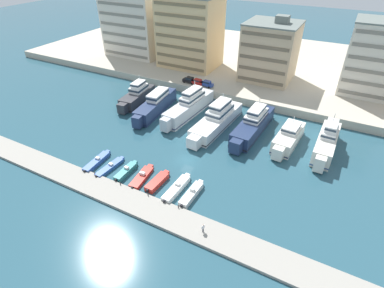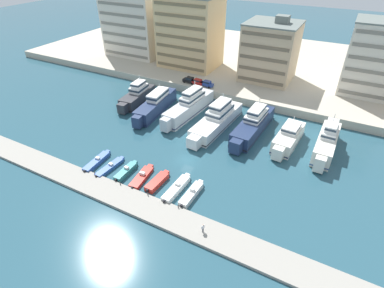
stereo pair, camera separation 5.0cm
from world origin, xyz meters
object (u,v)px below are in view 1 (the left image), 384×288
at_px(yacht_navy_left, 156,104).
at_px(car_blue_mid_left, 207,83).
at_px(yacht_silver_mid_left, 189,106).
at_px(motorboat_teal_mid_left, 126,171).
at_px(yacht_ivory_center_right, 288,137).
at_px(car_black_far_left, 189,80).
at_px(car_red_left, 197,82).
at_px(pedestrian_near_edge, 203,227).
at_px(motorboat_blue_far_left, 97,161).
at_px(motorboat_white_mid_right, 192,194).
at_px(motorboat_red_center_left, 142,177).
at_px(motorboat_blue_left, 110,167).
at_px(yacht_ivory_mid_right, 327,142).
at_px(yacht_charcoal_far_left, 137,96).
at_px(motorboat_red_center, 157,182).
at_px(yacht_navy_center, 253,124).
at_px(motorboat_white_center_right, 177,188).
at_px(yacht_white_center_left, 217,119).

bearing_deg(yacht_navy_left, car_blue_mid_left, 67.28).
relative_size(yacht_silver_mid_left, motorboat_teal_mid_left, 3.29).
height_order(yacht_ivory_center_right, car_blue_mid_left, yacht_ivory_center_right).
bearing_deg(car_black_far_left, yacht_silver_mid_left, -61.87).
relative_size(car_red_left, pedestrian_near_edge, 2.54).
height_order(motorboat_blue_far_left, car_red_left, car_red_left).
distance_m(yacht_navy_left, motorboat_white_mid_right, 34.11).
xyz_separation_m(yacht_silver_mid_left, yacht_ivory_center_right, (26.44, -2.11, -0.59)).
height_order(yacht_ivory_center_right, motorboat_teal_mid_left, yacht_ivory_center_right).
bearing_deg(car_blue_mid_left, motorboat_red_center_left, -81.90).
bearing_deg(motorboat_red_center_left, yacht_ivory_center_right, 48.50).
bearing_deg(yacht_silver_mid_left, motorboat_blue_far_left, -103.87).
relative_size(yacht_silver_mid_left, car_blue_mid_left, 5.18).
distance_m(motorboat_blue_left, motorboat_teal_mid_left, 3.85).
height_order(yacht_ivory_mid_right, car_blue_mid_left, yacht_ivory_mid_right).
distance_m(motorboat_blue_left, car_red_left, 42.04).
xyz_separation_m(yacht_navy_left, car_red_left, (3.96, 16.78, 1.10)).
relative_size(yacht_ivory_center_right, pedestrian_near_edge, 9.11).
distance_m(yacht_charcoal_far_left, motorboat_white_mid_right, 41.29).
relative_size(motorboat_blue_far_left, car_black_far_left, 1.90).
distance_m(yacht_charcoal_far_left, motorboat_blue_far_left, 28.88).
bearing_deg(car_black_far_left, yacht_ivory_center_right, -25.65).
bearing_deg(motorboat_blue_far_left, motorboat_red_center, 2.24).
height_order(motorboat_red_center, car_blue_mid_left, car_blue_mid_left).
height_order(yacht_ivory_mid_right, motorboat_blue_far_left, yacht_ivory_mid_right).
height_order(yacht_charcoal_far_left, yacht_navy_center, yacht_navy_center).
relative_size(motorboat_white_center_right, car_black_far_left, 2.05).
relative_size(yacht_navy_center, motorboat_white_center_right, 2.48).
distance_m(yacht_ivory_center_right, motorboat_red_center, 31.26).
bearing_deg(yacht_charcoal_far_left, yacht_navy_center, -0.58).
relative_size(yacht_silver_mid_left, car_red_left, 5.16).
bearing_deg(yacht_ivory_center_right, yacht_ivory_mid_right, 8.92).
relative_size(motorboat_white_center_right, car_blue_mid_left, 2.02).
bearing_deg(yacht_white_center_left, car_black_far_left, 134.89).
xyz_separation_m(motorboat_teal_mid_left, pedestrian_near_edge, (20.08, -6.20, 0.97)).
bearing_deg(yacht_ivory_mid_right, pedestrian_near_edge, -112.62).
bearing_deg(car_red_left, yacht_navy_left, -103.29).
relative_size(yacht_ivory_center_right, yacht_ivory_mid_right, 0.87).
xyz_separation_m(motorboat_white_center_right, motorboat_white_mid_right, (3.15, -0.01, 0.01)).
bearing_deg(yacht_navy_center, motorboat_white_mid_right, -95.81).
distance_m(motorboat_red_center, pedestrian_near_edge, 14.49).
distance_m(yacht_ivory_center_right, motorboat_red_center_left, 33.58).
bearing_deg(pedestrian_near_edge, yacht_ivory_center_right, 79.63).
height_order(motorboat_blue_left, car_red_left, car_red_left).
bearing_deg(motorboat_teal_mid_left, yacht_white_center_left, 71.16).
bearing_deg(motorboat_blue_far_left, yacht_silver_mid_left, 76.13).
xyz_separation_m(yacht_ivory_center_right, motorboat_teal_mid_left, (-25.86, -25.40, -1.33)).
relative_size(yacht_navy_left, car_red_left, 4.79).
bearing_deg(motorboat_white_mid_right, pedestrian_near_edge, -50.06).
distance_m(yacht_ivory_mid_right, pedestrian_near_edge, 35.59).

